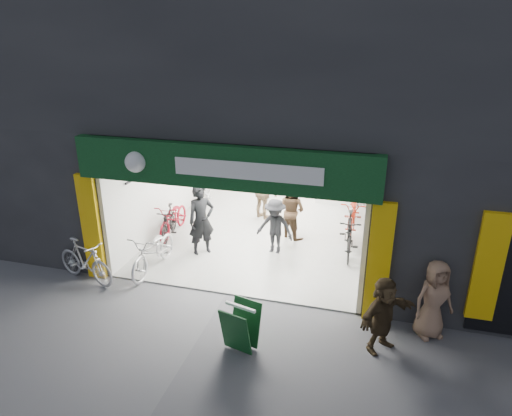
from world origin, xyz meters
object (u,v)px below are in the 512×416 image
at_px(parked_bike, 85,261).
at_px(pedestrian_near, 434,299).
at_px(bike_left_front, 154,251).
at_px(bike_right_front, 349,235).
at_px(sandwich_board, 241,326).

xyz_separation_m(parked_bike, pedestrian_near, (7.70, 0.00, 0.27)).
bearing_deg(bike_left_front, parked_bike, -143.88).
bearing_deg(bike_right_front, pedestrian_near, -63.55).
height_order(bike_left_front, sandwich_board, bike_left_front).
xyz_separation_m(parked_bike, sandwich_board, (4.26, -1.39, -0.03)).
height_order(bike_right_front, pedestrian_near, pedestrian_near).
relative_size(bike_left_front, bike_right_front, 1.07).
relative_size(parked_bike, sandwich_board, 1.94).
xyz_separation_m(bike_right_front, pedestrian_near, (1.82, -3.06, 0.24)).
xyz_separation_m(pedestrian_near, sandwich_board, (-3.44, -1.39, -0.30)).
height_order(bike_right_front, sandwich_board, bike_right_front).
relative_size(bike_right_front, parked_bike, 1.05).
bearing_deg(pedestrian_near, bike_left_front, 143.21).
distance_m(bike_right_front, pedestrian_near, 3.57).
distance_m(parked_bike, sandwich_board, 4.48).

